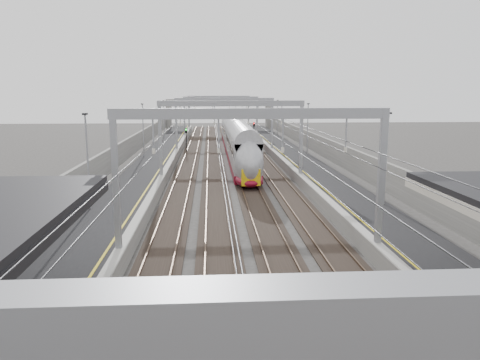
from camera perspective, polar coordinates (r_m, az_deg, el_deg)
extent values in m
cube|color=black|center=(45.73, -11.28, 0.60)|extent=(4.00, 120.00, 1.00)
cube|color=black|center=(46.39, 8.71, 0.83)|extent=(4.00, 120.00, 1.00)
cube|color=black|center=(45.48, -6.89, 0.09)|extent=(2.40, 140.00, 0.08)
cube|color=brown|center=(45.51, -7.79, 0.19)|extent=(0.07, 140.00, 0.14)
cube|color=brown|center=(45.43, -5.98, 0.21)|extent=(0.07, 140.00, 0.14)
cube|color=black|center=(45.41, -3.10, 0.13)|extent=(2.40, 140.00, 0.08)
cube|color=brown|center=(45.39, -4.01, 0.23)|extent=(0.07, 140.00, 0.14)
cube|color=brown|center=(45.40, -2.20, 0.25)|extent=(0.07, 140.00, 0.14)
cube|color=black|center=(45.53, 0.67, 0.18)|extent=(2.40, 140.00, 0.08)
cube|color=brown|center=(45.47, -0.23, 0.28)|extent=(0.07, 140.00, 0.14)
cube|color=brown|center=(45.58, 1.58, 0.30)|extent=(0.07, 140.00, 0.14)
cube|color=black|center=(45.85, 4.41, 0.22)|extent=(2.40, 140.00, 0.08)
cube|color=brown|center=(45.74, 3.52, 0.32)|extent=(0.07, 140.00, 0.14)
cube|color=brown|center=(45.94, 5.31, 0.34)|extent=(0.07, 140.00, 0.14)
cube|color=gray|center=(22.45, -14.92, -0.02)|extent=(0.28, 0.28, 6.60)
cube|color=gray|center=(23.49, 16.81, 0.34)|extent=(0.28, 0.28, 6.60)
cube|color=gray|center=(21.75, 1.35, 8.10)|extent=(13.00, 0.25, 0.50)
cube|color=gray|center=(42.07, -9.69, 5.02)|extent=(0.28, 0.28, 6.60)
cube|color=gray|center=(42.63, 7.47, 5.15)|extent=(0.28, 0.28, 6.60)
cube|color=gray|center=(41.70, -1.07, 9.32)|extent=(13.00, 0.25, 0.50)
cube|color=gray|center=(61.93, -7.79, 6.83)|extent=(0.28, 0.28, 6.60)
cube|color=gray|center=(62.32, 3.93, 6.93)|extent=(0.28, 0.28, 6.60)
cube|color=gray|center=(61.68, -1.93, 9.75)|extent=(13.00, 0.25, 0.50)
cube|color=gray|center=(81.86, -6.80, 7.76)|extent=(0.28, 0.28, 6.60)
cube|color=gray|center=(82.15, 2.09, 7.84)|extent=(0.28, 0.28, 6.60)
cube|color=gray|center=(81.67, -2.37, 9.96)|extent=(13.00, 0.25, 0.50)
cube|color=gray|center=(99.82, -6.25, 8.28)|extent=(0.28, 0.28, 6.60)
cube|color=gray|center=(100.06, 1.05, 8.35)|extent=(0.28, 0.28, 6.60)
cube|color=gray|center=(99.67, -2.61, 10.08)|extent=(13.00, 0.25, 0.50)
cylinder|color=#262628|center=(49.79, -6.71, 7.34)|extent=(0.03, 140.00, 0.03)
cylinder|color=#262628|center=(49.73, -3.23, 7.39)|extent=(0.03, 140.00, 0.03)
cylinder|color=#262628|center=(49.84, 0.25, 7.41)|extent=(0.03, 140.00, 0.03)
cylinder|color=#262628|center=(50.13, 3.70, 7.41)|extent=(0.03, 140.00, 0.03)
cube|color=slate|center=(99.69, -2.61, 9.42)|extent=(22.00, 2.20, 1.40)
cube|color=slate|center=(100.15, -8.66, 7.55)|extent=(1.00, 2.20, 6.20)
cube|color=slate|center=(100.55, 3.46, 7.66)|extent=(1.00, 2.20, 6.20)
cube|color=slate|center=(46.10, -15.28, 1.89)|extent=(0.30, 120.00, 3.20)
cube|color=slate|center=(47.01, 12.56, 2.18)|extent=(0.30, 120.00, 3.20)
cube|color=maroon|center=(52.41, 0.09, 2.16)|extent=(2.57, 21.87, 0.76)
cube|color=gray|center=(52.18, 0.09, 4.12)|extent=(2.57, 21.87, 2.85)
cube|color=black|center=(44.93, 0.73, 0.33)|extent=(1.90, 2.28, 0.48)
cube|color=maroon|center=(74.46, -1.03, 4.69)|extent=(2.57, 21.87, 0.76)
cube|color=gray|center=(74.29, -1.04, 6.07)|extent=(2.57, 21.87, 2.85)
cube|color=black|center=(66.90, -0.73, 3.74)|extent=(1.90, 2.28, 0.48)
ellipsoid|color=gray|center=(41.21, 1.10, 1.97)|extent=(2.57, 4.94, 3.99)
cube|color=gold|center=(39.35, 1.35, 0.29)|extent=(1.62, 0.12, 1.43)
cube|color=black|center=(39.54, 1.30, 2.44)|extent=(1.52, 0.55, 0.90)
cylinder|color=black|center=(65.53, -6.55, 4.61)|extent=(0.12, 0.12, 3.00)
cube|color=black|center=(65.38, -6.58, 6.00)|extent=(0.32, 0.22, 0.75)
sphere|color=#0CE526|center=(65.24, -6.59, 6.13)|extent=(0.16, 0.16, 0.16)
cylinder|color=black|center=(62.55, 1.03, 4.39)|extent=(0.12, 0.12, 3.00)
cube|color=black|center=(62.39, 1.04, 5.85)|extent=(0.32, 0.22, 0.75)
sphere|color=red|center=(62.25, 1.05, 5.98)|extent=(0.16, 0.16, 0.16)
cylinder|color=black|center=(78.24, 1.71, 5.65)|extent=(0.12, 0.12, 3.00)
cube|color=black|center=(78.12, 1.72, 6.82)|extent=(0.32, 0.22, 0.75)
sphere|color=red|center=(77.98, 1.73, 6.92)|extent=(0.16, 0.16, 0.16)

